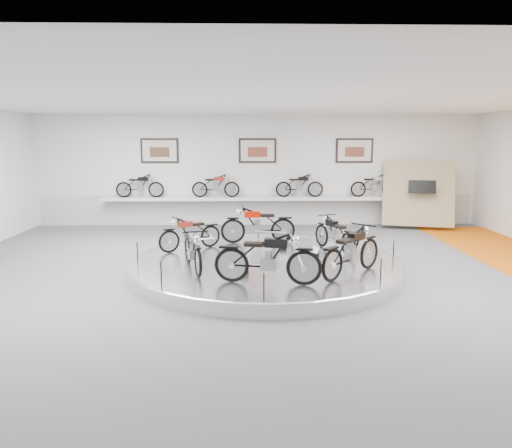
{
  "coord_description": "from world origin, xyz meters",
  "views": [
    {
      "loc": [
        -0.52,
        -11.1,
        3.11
      ],
      "look_at": [
        -0.22,
        0.6,
        1.11
      ],
      "focal_mm": 35.0,
      "sensor_mm": 36.0,
      "label": 1
    }
  ],
  "objects_px": {
    "shelf": "(258,199)",
    "bike_b": "(258,224)",
    "bike_f": "(352,251)",
    "display_platform": "(266,266)",
    "bike_c": "(190,233)",
    "bike_a": "(335,234)",
    "bike_e": "(267,257)",
    "bike_d": "(193,249)"
  },
  "relations": [
    {
      "from": "bike_c",
      "to": "bike_f",
      "type": "height_order",
      "value": "bike_f"
    },
    {
      "from": "bike_a",
      "to": "bike_d",
      "type": "relative_size",
      "value": 0.96
    },
    {
      "from": "shelf",
      "to": "bike_c",
      "type": "xyz_separation_m",
      "value": [
        -1.88,
        -5.25,
        -0.26
      ]
    },
    {
      "from": "display_platform",
      "to": "bike_e",
      "type": "distance_m",
      "value": 2.05
    },
    {
      "from": "bike_b",
      "to": "bike_d",
      "type": "bearing_deg",
      "value": 58.78
    },
    {
      "from": "shelf",
      "to": "bike_b",
      "type": "xyz_separation_m",
      "value": [
        -0.12,
        -4.4,
        -0.19
      ]
    },
    {
      "from": "shelf",
      "to": "bike_f",
      "type": "height_order",
      "value": "bike_f"
    },
    {
      "from": "display_platform",
      "to": "shelf",
      "type": "distance_m",
      "value": 6.46
    },
    {
      "from": "bike_d",
      "to": "bike_e",
      "type": "bearing_deg",
      "value": 39.28
    },
    {
      "from": "display_platform",
      "to": "bike_d",
      "type": "xyz_separation_m",
      "value": [
        -1.62,
        -0.83,
        0.62
      ]
    },
    {
      "from": "bike_c",
      "to": "bike_d",
      "type": "height_order",
      "value": "bike_d"
    },
    {
      "from": "bike_b",
      "to": "bike_d",
      "type": "xyz_separation_m",
      "value": [
        -1.5,
        -2.83,
        -0.04
      ]
    },
    {
      "from": "bike_c",
      "to": "bike_e",
      "type": "relative_size",
      "value": 0.83
    },
    {
      "from": "display_platform",
      "to": "bike_b",
      "type": "relative_size",
      "value": 3.7
    },
    {
      "from": "shelf",
      "to": "bike_a",
      "type": "xyz_separation_m",
      "value": [
        1.79,
        -5.48,
        -0.25
      ]
    },
    {
      "from": "display_platform",
      "to": "bike_c",
      "type": "height_order",
      "value": "bike_c"
    },
    {
      "from": "bike_a",
      "to": "shelf",
      "type": "bearing_deg",
      "value": -4.98
    },
    {
      "from": "shelf",
      "to": "bike_e",
      "type": "distance_m",
      "value": 8.34
    },
    {
      "from": "bike_b",
      "to": "bike_f",
      "type": "relative_size",
      "value": 0.98
    },
    {
      "from": "bike_d",
      "to": "bike_e",
      "type": "relative_size",
      "value": 0.88
    },
    {
      "from": "bike_c",
      "to": "bike_a",
      "type": "bearing_deg",
      "value": 142.03
    },
    {
      "from": "bike_a",
      "to": "bike_b",
      "type": "height_order",
      "value": "bike_b"
    },
    {
      "from": "shelf",
      "to": "bike_e",
      "type": "relative_size",
      "value": 6.1
    },
    {
      "from": "shelf",
      "to": "bike_b",
      "type": "bearing_deg",
      "value": -91.53
    },
    {
      "from": "bike_c",
      "to": "shelf",
      "type": "bearing_deg",
      "value": -144.07
    },
    {
      "from": "display_platform",
      "to": "bike_d",
      "type": "height_order",
      "value": "bike_d"
    },
    {
      "from": "bike_f",
      "to": "display_platform",
      "type": "bearing_deg",
      "value": 96.65
    },
    {
      "from": "bike_c",
      "to": "bike_e",
      "type": "height_order",
      "value": "bike_e"
    },
    {
      "from": "display_platform",
      "to": "shelf",
      "type": "height_order",
      "value": "shelf"
    },
    {
      "from": "bike_d",
      "to": "bike_f",
      "type": "height_order",
      "value": "bike_f"
    },
    {
      "from": "shelf",
      "to": "bike_c",
      "type": "relative_size",
      "value": 7.36
    },
    {
      "from": "bike_b",
      "to": "bike_a",
      "type": "bearing_deg",
      "value": 147.01
    },
    {
      "from": "bike_c",
      "to": "bike_f",
      "type": "bearing_deg",
      "value": 110.96
    },
    {
      "from": "bike_d",
      "to": "bike_b",
      "type": "bearing_deg",
      "value": 136.56
    },
    {
      "from": "bike_a",
      "to": "bike_e",
      "type": "bearing_deg",
      "value": 124.15
    },
    {
      "from": "bike_d",
      "to": "bike_a",
      "type": "bearing_deg",
      "value": 101.64
    },
    {
      "from": "bike_a",
      "to": "bike_d",
      "type": "xyz_separation_m",
      "value": [
        -3.41,
        -1.75,
        0.02
      ]
    },
    {
      "from": "shelf",
      "to": "bike_f",
      "type": "relative_size",
      "value": 6.25
    },
    {
      "from": "bike_d",
      "to": "bike_f",
      "type": "relative_size",
      "value": 0.9
    },
    {
      "from": "bike_c",
      "to": "bike_e",
      "type": "bearing_deg",
      "value": 86.3
    },
    {
      "from": "shelf",
      "to": "bike_c",
      "type": "height_order",
      "value": "bike_c"
    },
    {
      "from": "bike_e",
      "to": "bike_f",
      "type": "height_order",
      "value": "bike_e"
    }
  ]
}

